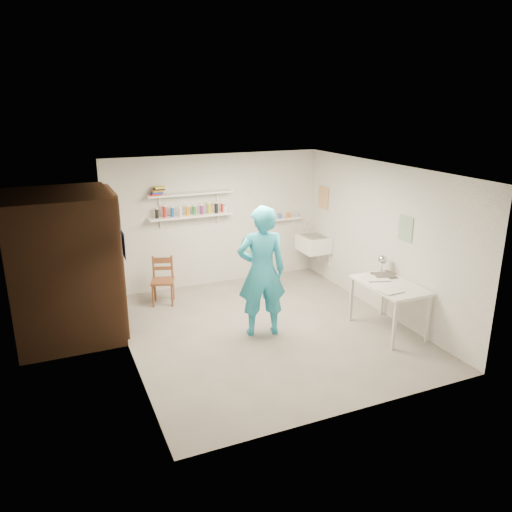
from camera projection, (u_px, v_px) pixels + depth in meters
name	position (u px, v px, depth m)	size (l,w,h in m)	color
floor	(267.00, 330.00, 7.51)	(4.00, 4.50, 0.02)	slate
ceiling	(268.00, 169.00, 6.78)	(4.00, 4.50, 0.02)	silver
wall_back	(216.00, 220.00, 9.13)	(4.00, 0.02, 2.40)	silver
wall_front	(358.00, 313.00, 5.17)	(4.00, 0.02, 2.40)	silver
wall_left	(125.00, 272.00, 6.39)	(0.02, 4.50, 2.40)	silver
wall_right	(382.00, 239.00, 7.91)	(0.02, 4.50, 2.40)	silver
doorway_recess	(115.00, 263.00, 7.38)	(0.02, 0.90, 2.00)	black
corridor_box	(64.00, 266.00, 7.09)	(1.40, 1.50, 2.10)	brown
door_lintel	(110.00, 193.00, 7.07)	(0.06, 1.05, 0.10)	brown
door_jamb_near	(122.00, 273.00, 6.95)	(0.06, 0.10, 2.00)	brown
door_jamb_far	(112.00, 254.00, 7.82)	(0.06, 0.10, 2.00)	brown
shelf_lower	(191.00, 216.00, 8.78)	(1.50, 0.22, 0.03)	white
shelf_upper	(190.00, 194.00, 8.66)	(1.50, 0.22, 0.03)	white
ledge_shelf	(284.00, 219.00, 9.58)	(0.70, 0.14, 0.03)	white
poster_left	(124.00, 245.00, 6.34)	(0.01, 0.28, 0.36)	#334C7F
poster_right_a	(323.00, 197.00, 9.37)	(0.01, 0.34, 0.42)	#995933
poster_right_b	(406.00, 229.00, 7.33)	(0.01, 0.30, 0.38)	#3F724C
belfast_sink	(313.00, 244.00, 9.45)	(0.48, 0.60, 0.30)	white
man	(262.00, 272.00, 7.12)	(0.70, 0.46, 1.93)	#259DBC
wall_clock	(253.00, 246.00, 7.19)	(0.35, 0.35, 0.04)	beige
wooden_chair	(163.00, 281.00, 8.36)	(0.37, 0.35, 0.80)	brown
work_table	(388.00, 308.00, 7.37)	(0.67, 1.12, 0.75)	white
desk_lamp	(383.00, 259.00, 7.66)	(0.14, 0.14, 0.14)	silver
spray_cans	(191.00, 210.00, 8.75)	(1.32, 0.06, 0.17)	black
book_stack	(158.00, 191.00, 8.42)	(0.26, 0.14, 0.14)	red
ledge_pots	(284.00, 216.00, 9.57)	(0.48, 0.07, 0.09)	silver
papers	(390.00, 283.00, 7.26)	(0.30, 0.22, 0.03)	silver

